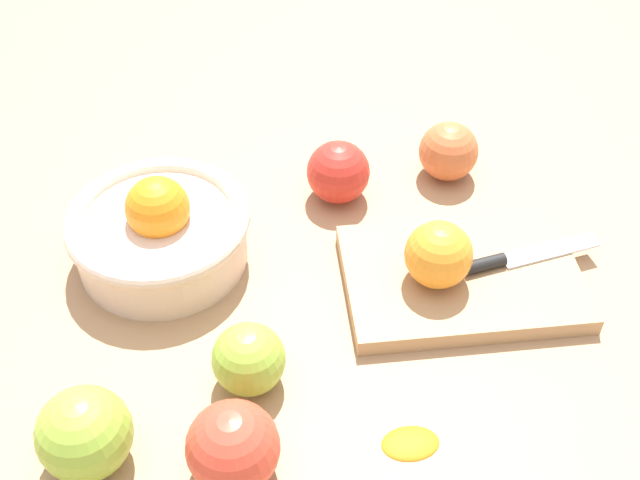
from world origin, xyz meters
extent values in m
plane|color=tan|center=(0.00, 0.00, 0.00)|extent=(2.40, 2.40, 0.00)
cylinder|color=beige|center=(-0.17, 0.11, 0.03)|extent=(0.18, 0.18, 0.06)
torus|color=beige|center=(-0.17, 0.11, 0.06)|extent=(0.19, 0.19, 0.02)
sphere|color=orange|center=(-0.17, 0.11, 0.07)|extent=(0.07, 0.07, 0.07)
cube|color=tan|center=(0.13, 0.01, 0.01)|extent=(0.25, 0.18, 0.02)
sphere|color=orange|center=(0.10, 0.01, 0.05)|extent=(0.07, 0.07, 0.07)
cube|color=silver|center=(0.23, 0.02, 0.02)|extent=(0.11, 0.03, 0.00)
cylinder|color=black|center=(0.15, 0.01, 0.03)|extent=(0.05, 0.02, 0.01)
sphere|color=#8EB738|center=(-0.25, -0.13, 0.04)|extent=(0.08, 0.08, 0.08)
sphere|color=#D6422D|center=(-0.13, -0.16, 0.04)|extent=(0.08, 0.08, 0.08)
sphere|color=#CC6638|center=(0.17, 0.19, 0.03)|extent=(0.07, 0.07, 0.07)
sphere|color=red|center=(0.03, 0.17, 0.04)|extent=(0.07, 0.07, 0.07)
sphere|color=#8EB738|center=(-0.10, -0.07, 0.03)|extent=(0.07, 0.07, 0.07)
ellipsoid|color=orange|center=(0.03, -0.16, 0.00)|extent=(0.05, 0.04, 0.01)
camera|label=1|loc=(-0.12, -0.53, 0.63)|focal=45.93mm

